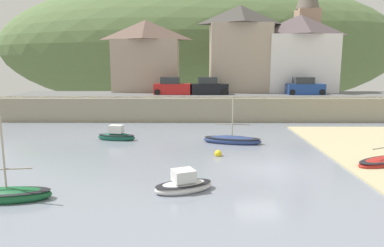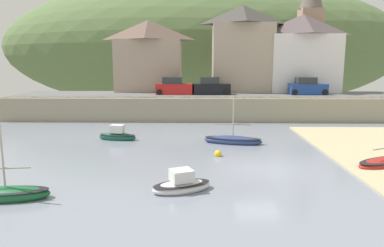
{
  "view_description": "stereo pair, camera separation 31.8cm",
  "coord_description": "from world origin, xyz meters",
  "px_view_note": "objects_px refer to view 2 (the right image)",
  "views": [
    {
      "loc": [
        -3.64,
        -19.66,
        6.01
      ],
      "look_at": [
        -3.81,
        3.32,
        2.05
      ],
      "focal_mm": 33.44,
      "sensor_mm": 36.0,
      "label": 1
    },
    {
      "loc": [
        -3.32,
        -19.66,
        6.01
      ],
      "look_at": [
        -3.81,
        3.32,
        2.05
      ],
      "focal_mm": 33.44,
      "sensor_mm": 36.0,
      "label": 2
    }
  ],
  "objects_px": {
    "church_with_spire": "(310,25)",
    "parked_car_end_of_row": "(307,87)",
    "sailboat_nearest_shore": "(182,185)",
    "sailboat_far_left": "(117,136)",
    "mooring_buoy": "(218,154)",
    "waterfront_building_centre": "(242,48)",
    "dinghy_open_wooden": "(233,140)",
    "sailboat_blue_trim": "(6,194)",
    "waterfront_building_right": "(302,53)",
    "parked_car_by_wall": "(211,87)",
    "waterfront_building_left": "(149,55)",
    "parked_car_near_slipway": "(174,87)"
  },
  "relations": [
    {
      "from": "waterfront_building_left",
      "to": "waterfront_building_right",
      "type": "distance_m",
      "value": 18.86
    },
    {
      "from": "waterfront_building_centre",
      "to": "sailboat_far_left",
      "type": "distance_m",
      "value": 22.33
    },
    {
      "from": "dinghy_open_wooden",
      "to": "sailboat_blue_trim",
      "type": "bearing_deg",
      "value": -121.49
    },
    {
      "from": "parked_car_near_slipway",
      "to": "parked_car_end_of_row",
      "type": "height_order",
      "value": "same"
    },
    {
      "from": "dinghy_open_wooden",
      "to": "parked_car_end_of_row",
      "type": "bearing_deg",
      "value": 68.8
    },
    {
      "from": "sailboat_blue_trim",
      "to": "waterfront_building_right",
      "type": "bearing_deg",
      "value": 47.73
    },
    {
      "from": "sailboat_far_left",
      "to": "parked_car_by_wall",
      "type": "bearing_deg",
      "value": 68.9
    },
    {
      "from": "waterfront_building_centre",
      "to": "sailboat_far_left",
      "type": "xyz_separation_m",
      "value": [
        -11.64,
        -17.58,
        -7.36
      ]
    },
    {
      "from": "church_with_spire",
      "to": "parked_car_by_wall",
      "type": "xyz_separation_m",
      "value": [
        -13.23,
        -8.5,
        -7.59
      ]
    },
    {
      "from": "church_with_spire",
      "to": "sailboat_far_left",
      "type": "bearing_deg",
      "value": -134.15
    },
    {
      "from": "waterfront_building_left",
      "to": "sailboat_far_left",
      "type": "relative_size",
      "value": 2.77
    },
    {
      "from": "waterfront_building_right",
      "to": "dinghy_open_wooden",
      "type": "bearing_deg",
      "value": -118.31
    },
    {
      "from": "waterfront_building_centre",
      "to": "waterfront_building_right",
      "type": "bearing_deg",
      "value": 0.0
    },
    {
      "from": "waterfront_building_centre",
      "to": "mooring_buoy",
      "type": "xyz_separation_m",
      "value": [
        -4.0,
        -22.38,
        -7.54
      ]
    },
    {
      "from": "waterfront_building_left",
      "to": "sailboat_blue_trim",
      "type": "xyz_separation_m",
      "value": [
        -2.26,
        -29.98,
        -6.57
      ]
    },
    {
      "from": "waterfront_building_centre",
      "to": "mooring_buoy",
      "type": "distance_m",
      "value": 23.95
    },
    {
      "from": "waterfront_building_left",
      "to": "waterfront_building_centre",
      "type": "relative_size",
      "value": 0.83
    },
    {
      "from": "waterfront_building_centre",
      "to": "parked_car_near_slipway",
      "type": "distance_m",
      "value": 10.27
    },
    {
      "from": "waterfront_building_right",
      "to": "sailboat_blue_trim",
      "type": "xyz_separation_m",
      "value": [
        -21.12,
        -29.98,
        -6.88
      ]
    },
    {
      "from": "waterfront_building_right",
      "to": "church_with_spire",
      "type": "relative_size",
      "value": 0.57
    },
    {
      "from": "mooring_buoy",
      "to": "sailboat_nearest_shore",
      "type": "bearing_deg",
      "value": -107.76
    },
    {
      "from": "parked_car_end_of_row",
      "to": "church_with_spire",
      "type": "bearing_deg",
      "value": 73.38
    },
    {
      "from": "sailboat_blue_trim",
      "to": "parked_car_end_of_row",
      "type": "relative_size",
      "value": 0.96
    },
    {
      "from": "sailboat_nearest_shore",
      "to": "parked_car_end_of_row",
      "type": "bearing_deg",
      "value": 38.77
    },
    {
      "from": "mooring_buoy",
      "to": "waterfront_building_centre",
      "type": "bearing_deg",
      "value": 79.87
    },
    {
      "from": "waterfront_building_centre",
      "to": "waterfront_building_right",
      "type": "distance_m",
      "value": 7.37
    },
    {
      "from": "parked_car_end_of_row",
      "to": "parked_car_by_wall",
      "type": "bearing_deg",
      "value": 179.41
    },
    {
      "from": "dinghy_open_wooden",
      "to": "mooring_buoy",
      "type": "xyz_separation_m",
      "value": [
        -1.3,
        -3.73,
        -0.09
      ]
    },
    {
      "from": "waterfront_building_right",
      "to": "sailboat_blue_trim",
      "type": "relative_size",
      "value": 2.35
    },
    {
      "from": "parked_car_by_wall",
      "to": "parked_car_end_of_row",
      "type": "relative_size",
      "value": 1.03
    },
    {
      "from": "waterfront_building_left",
      "to": "parked_car_near_slipway",
      "type": "height_order",
      "value": "waterfront_building_left"
    },
    {
      "from": "waterfront_building_centre",
      "to": "sailboat_nearest_shore",
      "type": "relative_size",
      "value": 3.32
    },
    {
      "from": "parked_car_near_slipway",
      "to": "waterfront_building_centre",
      "type": "bearing_deg",
      "value": 32.04
    },
    {
      "from": "waterfront_building_left",
      "to": "parked_car_by_wall",
      "type": "bearing_deg",
      "value": -30.62
    },
    {
      "from": "waterfront_building_left",
      "to": "parked_car_near_slipway",
      "type": "distance_m",
      "value": 6.72
    },
    {
      "from": "church_with_spire",
      "to": "sailboat_blue_trim",
      "type": "xyz_separation_m",
      "value": [
        -23.1,
        -33.98,
        -10.55
      ]
    },
    {
      "from": "parked_car_by_wall",
      "to": "dinghy_open_wooden",
      "type": "bearing_deg",
      "value": -89.61
    },
    {
      "from": "church_with_spire",
      "to": "parked_car_end_of_row",
      "type": "xyz_separation_m",
      "value": [
        -2.44,
        -8.5,
        -7.59
      ]
    },
    {
      "from": "sailboat_far_left",
      "to": "parked_car_end_of_row",
      "type": "height_order",
      "value": "parked_car_end_of_row"
    },
    {
      "from": "waterfront_building_right",
      "to": "waterfront_building_left",
      "type": "bearing_deg",
      "value": 180.0
    },
    {
      "from": "sailboat_blue_trim",
      "to": "parked_car_by_wall",
      "type": "distance_m",
      "value": 27.48
    },
    {
      "from": "church_with_spire",
      "to": "sailboat_nearest_shore",
      "type": "xyz_separation_m",
      "value": [
        -15.35,
        -32.75,
        -10.51
      ]
    },
    {
      "from": "sailboat_blue_trim",
      "to": "waterfront_building_centre",
      "type": "bearing_deg",
      "value": 58.22
    },
    {
      "from": "dinghy_open_wooden",
      "to": "parked_car_end_of_row",
      "type": "xyz_separation_m",
      "value": [
        9.57,
        14.15,
        2.97
      ]
    },
    {
      "from": "waterfront_building_right",
      "to": "sailboat_far_left",
      "type": "distance_m",
      "value": 26.75
    },
    {
      "from": "church_with_spire",
      "to": "mooring_buoy",
      "type": "distance_m",
      "value": 31.41
    },
    {
      "from": "waterfront_building_left",
      "to": "church_with_spire",
      "type": "relative_size",
      "value": 0.53
    },
    {
      "from": "sailboat_nearest_shore",
      "to": "sailboat_far_left",
      "type": "bearing_deg",
      "value": 93.41
    },
    {
      "from": "waterfront_building_centre",
      "to": "dinghy_open_wooden",
      "type": "xyz_separation_m",
      "value": [
        -2.7,
        -18.65,
        -7.44
      ]
    },
    {
      "from": "waterfront_building_centre",
      "to": "parked_car_by_wall",
      "type": "height_order",
      "value": "waterfront_building_centre"
    }
  ]
}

